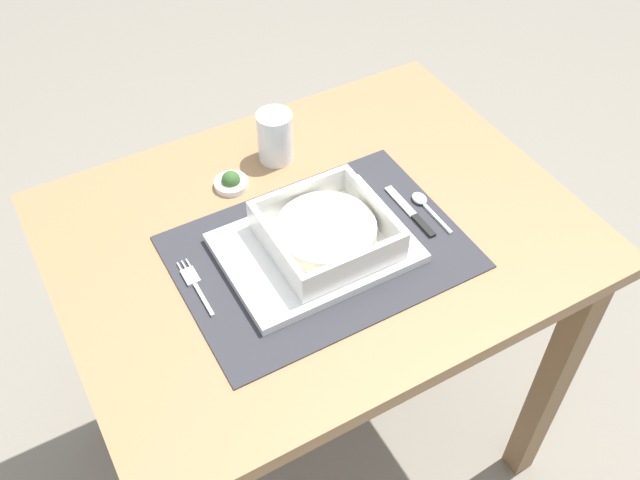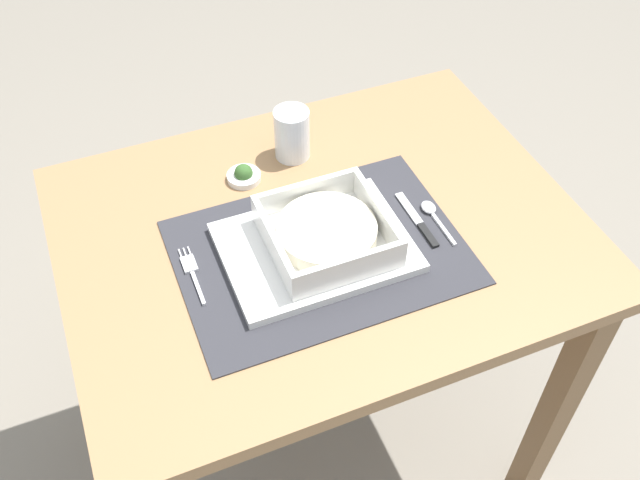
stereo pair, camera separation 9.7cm
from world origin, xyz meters
The scene contains 10 objects.
ground_plane centered at (0.00, 0.00, 0.00)m, with size 6.00×6.00×0.00m, color gray.
dining_table centered at (0.00, 0.00, 0.63)m, with size 0.88×0.68×0.75m.
placemat centered at (-0.02, -0.05, 0.75)m, with size 0.47×0.34×0.00m, color #2D2D33.
serving_plate centered at (-0.03, -0.05, 0.76)m, with size 0.30×0.22×0.02m, color white.
porridge_bowl centered at (-0.01, -0.05, 0.79)m, with size 0.19×0.19×0.06m.
fork centered at (-0.23, -0.02, 0.76)m, with size 0.02×0.13×0.00m.
spoon centered at (0.19, -0.04, 0.76)m, with size 0.02×0.11×0.01m.
butter_knife centered at (0.16, -0.06, 0.76)m, with size 0.01×0.14×0.01m.
drinking_glass centered at (0.02, 0.20, 0.79)m, with size 0.07×0.07×0.10m.
condiment_saucer centered at (-0.08, 0.17, 0.76)m, with size 0.06×0.06×0.03m.
Camera 2 is at (-0.32, -0.78, 1.62)m, focal length 39.79 mm.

